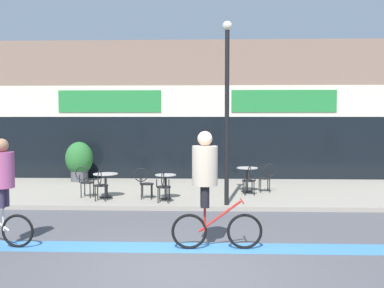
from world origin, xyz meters
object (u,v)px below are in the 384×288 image
cafe_chair_1_near (163,184)px  bistro_table_1 (166,182)px  cafe_chair_1_side (144,181)px  cafe_chair_2_side (267,176)px  cyclist_2 (207,179)px  cyclist_1 (0,183)px  cafe_chair_0_near (101,183)px  planter_pot (79,160)px  bistro_table_2 (247,175)px  cafe_chair_0_side (85,180)px  bistro_table_0 (106,180)px  cafe_chair_2_near (249,178)px  lamp_post (227,99)px

cafe_chair_1_near → bistro_table_1: bearing=3.1°
cafe_chair_1_side → cafe_chair_2_side: same height
cafe_chair_1_near → cyclist_2: bearing=-159.3°
cafe_chair_1_near → cyclist_1: bearing=148.9°
cafe_chair_1_side → cafe_chair_2_side: (3.73, 1.33, 0.00)m
cafe_chair_0_near → planter_pot: bearing=24.0°
planter_pot → bistro_table_2: bearing=-20.1°
bistro_table_2 → cyclist_2: (-1.26, -5.90, 0.66)m
cyclist_1 → cafe_chair_0_side: bearing=-89.6°
cafe_chair_0_near → cafe_chair_0_side: same height
bistro_table_0 → cafe_chair_1_side: 1.20m
bistro_table_2 → planter_pot: size_ratio=0.53×
bistro_table_0 → cyclist_2: size_ratio=0.33×
cafe_chair_1_side → bistro_table_2: bearing=22.3°
cafe_chair_2_near → bistro_table_2: bearing=-5.9°
bistro_table_1 → cafe_chair_2_near: cafe_chair_2_near is taller
cafe_chair_2_near → cyclist_2: (-1.27, -5.27, 0.70)m
bistro_table_1 → cafe_chair_2_near: 2.58m
cafe_chair_0_side → cafe_chair_2_near: bearing=12.6°
cafe_chair_0_near → cafe_chair_0_side: (-0.62, 0.63, 0.00)m
lamp_post → cafe_chair_0_near: bearing=173.0°
bistro_table_1 → planter_pot: 5.03m
bistro_table_2 → cyclist_1: cyclist_1 is taller
planter_pot → cyclist_1: bearing=-84.1°
bistro_table_1 → planter_pot: bearing=135.1°
bistro_table_1 → cyclist_2: size_ratio=0.32×
cafe_chair_1_side → cyclist_2: 4.97m
planter_pot → cafe_chair_0_near: bearing=-66.1°
cafe_chair_2_near → lamp_post: 2.91m
planter_pot → bistro_table_1: bearing=-44.9°
cyclist_2 → cafe_chair_1_side: bearing=109.6°
bistro_table_2 → cafe_chair_2_near: (0.01, -0.63, -0.04)m
cafe_chair_0_side → cafe_chair_1_near: size_ratio=1.00×
bistro_table_2 → cafe_chair_0_side: 5.04m
cafe_chair_1_side → lamp_post: size_ratio=0.18×
cafe_chair_2_near → cyclist_1: (-5.21, -5.28, 0.60)m
cafe_chair_0_near → bistro_table_2: bearing=-67.7°
bistro_table_2 → cafe_chair_2_side: 0.63m
cafe_chair_2_near → lamp_post: bearing=147.5°
lamp_post → cyclist_1: bearing=-140.1°
cafe_chair_2_near → cyclist_2: 5.47m
bistro_table_2 → cafe_chair_2_side: (0.63, 0.00, -0.04)m
cafe_chair_0_near → cafe_chair_1_side: bearing=-70.6°
cafe_chair_1_near → cafe_chair_0_side: bearing=74.3°
cyclist_2 → lamp_post: bearing=79.7°
bistro_table_1 → cafe_chair_2_near: (2.49, 0.70, 0.02)m
cafe_chair_0_near → lamp_post: (3.55, -0.44, 2.34)m
cafe_chair_1_side → cafe_chair_0_side: bearing=172.1°
cafe_chair_1_near → cyclist_2: 4.19m
bistro_table_1 → cafe_chair_2_side: size_ratio=0.79×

